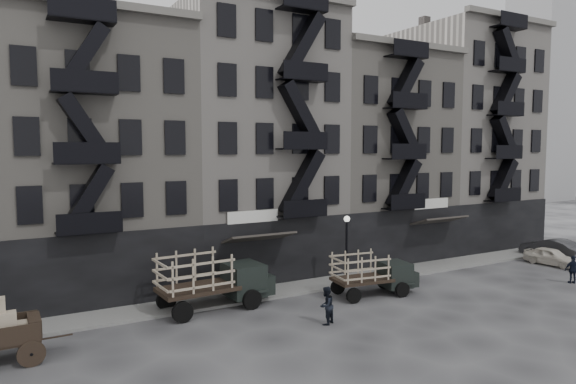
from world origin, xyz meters
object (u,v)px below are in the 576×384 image
stake_truck_west (213,276)px  stake_truck_east (373,271)px  car_far (552,249)px  car_east (551,256)px  policeman (573,270)px  pedestrian_mid (326,306)px

stake_truck_west → stake_truck_east: stake_truck_west is taller
stake_truck_west → stake_truck_east: size_ratio=1.20×
car_far → stake_truck_east: bearing=2.9°
stake_truck_east → car_east: 15.70m
car_east → policeman: policeman is taller
stake_truck_west → car_east: size_ratio=1.69×
car_far → pedestrian_mid: pedestrian_mid is taller
stake_truck_east → car_far: 17.71m
stake_truck_west → policeman: stake_truck_west is taller
stake_truck_west → car_far: stake_truck_west is taller
stake_truck_east → car_far: size_ratio=1.11×
stake_truck_west → stake_truck_east: bearing=-16.8°
pedestrian_mid → stake_truck_east: bearing=-177.0°
stake_truck_east → policeman: stake_truck_east is taller
pedestrian_mid → policeman: size_ratio=1.06×
stake_truck_east → policeman: size_ratio=2.99×
pedestrian_mid → policeman: bearing=150.1°
car_far → policeman: size_ratio=2.70×
stake_truck_east → car_east: bearing=6.3°
stake_truck_west → car_east: bearing=-8.9°
car_east → pedestrian_mid: bearing=-180.0°
stake_truck_west → car_far: size_ratio=1.33×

